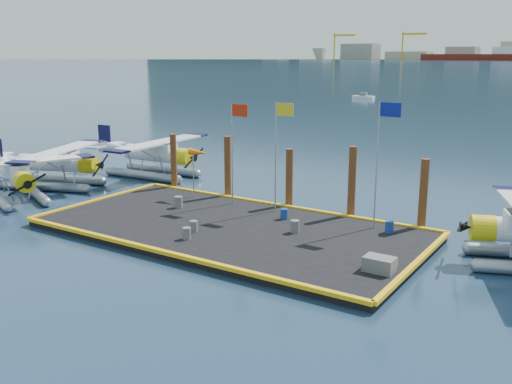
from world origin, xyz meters
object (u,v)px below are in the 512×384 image
Objects in this scene: seaplane_c at (156,156)px; crate at (379,264)px; drum_1 at (187,233)px; windsock at (199,154)px; piling_1 at (228,169)px; drum_2 at (295,226)px; piling_0 at (174,163)px; drum_3 at (194,226)px; flagpole_red at (235,138)px; piling_3 at (352,185)px; flagpole_blue at (381,147)px; seaplane_b at (56,166)px; drum_4 at (389,227)px; piling_2 at (289,181)px; flagpole_yellow at (279,140)px; seaplane_a at (16,178)px; piling_4 at (423,197)px; drum_0 at (178,202)px; drum_5 at (284,214)px.

seaplane_c is 24.26m from crate.
drum_1 is 0.19× the size of windsock.
windsock is at bearing -122.66° from piling_1.
piling_0 is (-11.95, 4.55, 1.28)m from drum_2.
drum_3 is 9.93m from crate.
flagpole_red is 1.43× the size of piling_1.
piling_1 is 0.98× the size of piling_3.
drum_1 is at bearing -136.61° from flagpole_blue.
seaplane_b is at bearing 162.87° from drum_1.
windsock is (-14.03, 5.69, 2.51)m from crate.
piling_2 reaches higher than drum_4.
drum_2 is 9.32m from windsock.
crate is 10.75m from flagpole_yellow.
seaplane_a is 3.03× the size of windsock.
flagpole_red is 2.97m from windsock.
piling_1 is (-13.00, 7.29, 1.38)m from crate.
drum_2 is at bearing 61.48° from seaplane_c.
piling_2 is (2.79, 1.60, -2.50)m from flagpole_red.
flagpole_blue is at bearing -138.42° from piling_4.
drum_1 is 5.46m from drum_2.
piling_2 reaches higher than drum_2.
piling_0 is 9.00m from piling_2.
piling_3 is at bearing 133.53° from seaplane_a.
flagpole_yellow is 4.75m from piling_3.
windsock is at bearing 125.93° from drum_3.
drum_3 is at bearing -142.42° from piling_4.
flagpole_blue reaches higher than drum_0.
flagpole_red is at bearing 153.27° from crate.
piling_1 reaches higher than piling_2.
flagpole_red reaches higher than drum_5.
drum_5 is 5.62m from flagpole_red.
piling_4 reaches higher than seaplane_b.
seaplane_a is at bearing -7.07° from seaplane_b.
piling_1 reaches higher than piling_0.
piling_3 is (13.00, 0.00, 0.15)m from piling_0.
piling_1 reaches higher than crate.
drum_3 is 0.96× the size of drum_4.
piling_2 is at bearing 165.52° from flagpole_blue.
seaplane_c is (3.50, 6.49, 0.04)m from seaplane_b.
piling_0 is at bearing 165.54° from flagpole_red.
piling_3 is (-2.20, 1.60, -2.54)m from flagpole_blue.
drum_4 is (12.11, 2.11, -0.04)m from drum_0.
seaplane_c is at bearing 161.17° from flagpole_yellow.
flagpole_yellow is 8.35m from piling_4.
drum_5 is at bearing -172.37° from drum_4.
flagpole_red is at bearing 46.79° from drum_0.
piling_4 is (8.00, 0.00, 0.10)m from piling_2.
drum_4 is 0.15× the size of piling_0.
drum_1 is at bearing -135.74° from drum_2.
flagpole_red is (2.35, 2.50, 3.66)m from drum_0.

